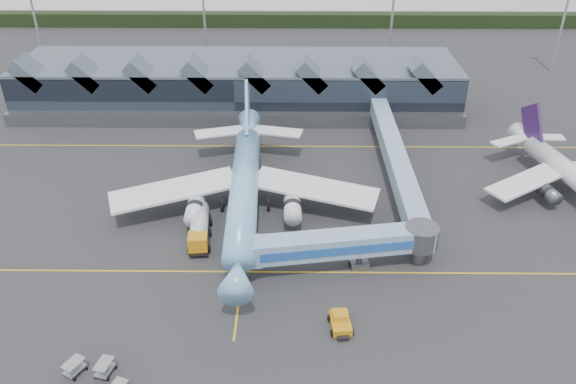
{
  "coord_description": "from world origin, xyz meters",
  "views": [
    {
      "loc": [
        6.46,
        -64.36,
        46.5
      ],
      "look_at": [
        5.78,
        3.66,
        5.0
      ],
      "focal_mm": 35.0,
      "sensor_mm": 36.0,
      "label": 1
    }
  ],
  "objects_px": {
    "pushback_tug": "(340,322)",
    "main_airliner": "(244,184)",
    "regional_jet": "(570,173)",
    "fuel_truck": "(200,226)",
    "jet_bridge": "(352,244)"
  },
  "relations": [
    {
      "from": "jet_bridge",
      "to": "fuel_truck",
      "type": "height_order",
      "value": "jet_bridge"
    },
    {
      "from": "regional_jet",
      "to": "main_airliner",
      "type": "bearing_deg",
      "value": 173.28
    },
    {
      "from": "jet_bridge",
      "to": "regional_jet",
      "type": "bearing_deg",
      "value": 19.16
    },
    {
      "from": "regional_jet",
      "to": "jet_bridge",
      "type": "height_order",
      "value": "regional_jet"
    },
    {
      "from": "main_airliner",
      "to": "fuel_truck",
      "type": "height_order",
      "value": "main_airliner"
    },
    {
      "from": "main_airliner",
      "to": "fuel_truck",
      "type": "bearing_deg",
      "value": -130.66
    },
    {
      "from": "main_airliner",
      "to": "regional_jet",
      "type": "relative_size",
      "value": 1.47
    },
    {
      "from": "main_airliner",
      "to": "fuel_truck",
      "type": "distance_m",
      "value": 9.58
    },
    {
      "from": "main_airliner",
      "to": "pushback_tug",
      "type": "relative_size",
      "value": 11.18
    },
    {
      "from": "fuel_truck",
      "to": "jet_bridge",
      "type": "bearing_deg",
      "value": -22.71
    },
    {
      "from": "jet_bridge",
      "to": "fuel_truck",
      "type": "xyz_separation_m",
      "value": [
        -20.48,
        6.46,
        -1.88
      ]
    },
    {
      "from": "fuel_truck",
      "to": "pushback_tug",
      "type": "distance_m",
      "value": 25.27
    },
    {
      "from": "main_airliner",
      "to": "regional_jet",
      "type": "bearing_deg",
      "value": 4.15
    },
    {
      "from": "jet_bridge",
      "to": "pushback_tug",
      "type": "bearing_deg",
      "value": -109.85
    },
    {
      "from": "pushback_tug",
      "to": "main_airliner",
      "type": "bearing_deg",
      "value": 111.96
    }
  ]
}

